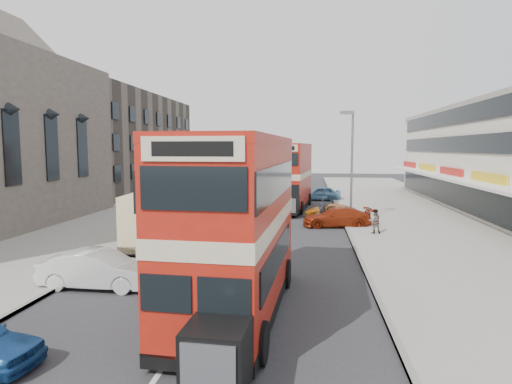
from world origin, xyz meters
The scene contains 17 objects.
ground centered at (0.00, 0.00, 0.00)m, with size 160.00×160.00×0.00m, color #28282B.
road_surface centered at (0.00, 20.00, 0.01)m, with size 12.00×90.00×0.01m, color #28282B.
pavement_right centered at (12.00, 20.00, 0.07)m, with size 12.00×90.00×0.15m, color gray.
pavement_left centered at (-12.00, 20.00, 0.07)m, with size 12.00×90.00×0.15m, color gray.
kerb_left centered at (-6.10, 20.00, 0.07)m, with size 0.20×90.00×0.16m, color gray.
kerb_right centered at (6.10, 20.00, 0.07)m, with size 0.20×90.00×0.16m, color gray.
brick_terrace centered at (-22.00, 38.00, 6.00)m, with size 14.00×28.00×12.00m, color #66594C.
street_lamp centered at (6.52, 18.00, 4.78)m, with size 1.00×0.20×8.12m.
bus_main centered at (1.23, 0.15, 3.00)m, with size 3.28×10.45×5.69m.
bus_second centered at (1.91, 25.07, 2.99)m, with size 3.73×10.52×5.67m.
coach centered at (-4.78, 11.65, 1.69)m, with size 3.43×10.95×2.86m.
car_left_front centered at (-4.62, 2.00, 0.75)m, with size 1.58×4.54×1.50m, color silver.
car_right_a centered at (5.51, 16.51, 0.69)m, with size 1.92×4.72×1.37m, color maroon.
car_right_b centered at (5.22, 20.23, 0.55)m, with size 1.84×3.99×1.11m, color orange.
car_right_c centered at (4.65, 31.74, 0.74)m, with size 1.74×4.33×1.48m, color #5F98BF.
pedestrian_near centered at (7.69, 13.74, 0.93)m, with size 0.57×0.39×1.55m, color gray.
cyclist centered at (4.58, 17.41, 0.65)m, with size 0.81×1.78×1.95m.
Camera 1 is at (3.61, -13.62, 5.51)m, focal length 30.21 mm.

